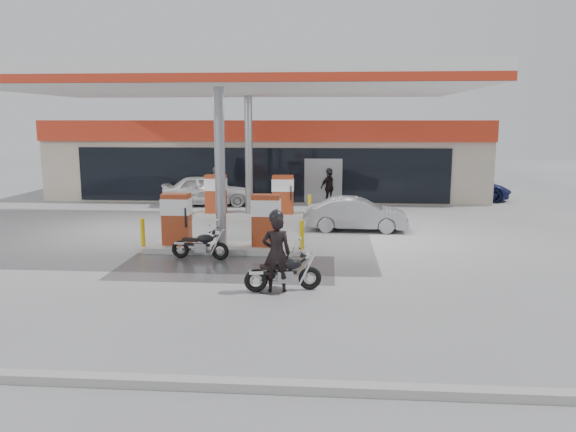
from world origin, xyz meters
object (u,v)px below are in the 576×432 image
object	(u,v)px
attendant	(218,190)
hatchback_silver	(357,214)
pump_island_far	(249,201)
main_motorcycle	(284,274)
biker_walking	(329,188)
biker_main	(276,253)
sedan_white	(208,190)
pump_island_near	(221,228)
parked_motorcycle	(201,246)
parked_car_left	(111,186)
parked_car_right	(462,187)

from	to	relation	value
attendant	hatchback_silver	distance (m)	6.77
pump_island_far	main_motorcycle	distance (m)	10.25
main_motorcycle	biker_walking	distance (m)	13.83
pump_island_far	biker_main	world-z (taller)	biker_main
sedan_white	hatchback_silver	xyz separation A→B (m)	(6.79, -5.60, -0.13)
biker_main	sedan_white	xyz separation A→B (m)	(-4.56, 13.23, -0.19)
pump_island_near	parked_motorcycle	world-z (taller)	pump_island_near
pump_island_far	attendant	xyz separation A→B (m)	(-1.50, 1.00, 0.31)
pump_island_near	hatchback_silver	xyz separation A→B (m)	(4.34, 3.60, -0.10)
parked_motorcycle	sedan_white	distance (m)	10.51
hatchback_silver	pump_island_near	bearing A→B (deg)	131.00
biker_walking	parked_motorcycle	bearing A→B (deg)	-148.43
attendant	parked_motorcycle	bearing A→B (deg)	-173.94
sedan_white	hatchback_silver	distance (m)	8.80
pump_island_near	sedan_white	xyz separation A→B (m)	(-2.45, 9.20, 0.02)
pump_island_near	parked_car_left	distance (m)	14.58
parked_car_right	biker_walking	xyz separation A→B (m)	(-6.72, -2.20, 0.18)
main_motorcycle	parked_car_left	bearing A→B (deg)	110.28
attendant	parked_car_left	bearing A→B (deg)	51.89
pump_island_near	biker_walking	xyz separation A→B (m)	(3.28, 9.80, 0.12)
main_motorcycle	sedan_white	bearing A→B (deg)	96.57
pump_island_far	biker_main	size ratio (longest dim) A/B	2.78
pump_island_far	parked_car_right	bearing A→B (deg)	30.96
parked_motorcycle	sedan_white	xyz separation A→B (m)	(-2.06, 10.30, 0.33)
main_motorcycle	parked_motorcycle	xyz separation A→B (m)	(-2.69, 2.89, -0.03)
biker_main	parked_car_right	distance (m)	17.87
pump_island_near	parked_car_right	xyz separation A→B (m)	(10.00, 12.00, -0.06)
parked_car_right	biker_main	bearing A→B (deg)	155.88
parked_car_left	parked_car_right	size ratio (longest dim) A/B	0.77
sedan_white	pump_island_near	bearing A→B (deg)	-173.81
main_motorcycle	parked_motorcycle	bearing A→B (deg)	119.72
pump_island_far	parked_car_left	size ratio (longest dim) A/B	1.41
attendant	biker_walking	bearing A→B (deg)	-61.39
parked_motorcycle	attendant	bearing A→B (deg)	104.47
pump_island_near	parked_motorcycle	size ratio (longest dim) A/B	2.93
parked_car_left	attendant	bearing A→B (deg)	-125.52
main_motorcycle	biker_main	world-z (taller)	biker_main
biker_main	sedan_white	size ratio (longest dim) A/B	0.43
biker_main	biker_walking	bearing A→B (deg)	-100.60
parked_car_right	pump_island_near	bearing A→B (deg)	142.26
parked_motorcycle	parked_car_left	world-z (taller)	parked_car_left
main_motorcycle	pump_island_far	bearing A→B (deg)	89.73
parked_car_left	parked_car_right	xyz separation A→B (m)	(18.29, 0.00, 0.13)
parked_motorcycle	parked_car_left	distance (m)	15.29
sedan_white	parked_car_right	xyz separation A→B (m)	(12.45, 2.80, -0.08)
biker_main	hatchback_silver	xyz separation A→B (m)	(2.22, 7.63, -0.32)
parked_motorcycle	hatchback_silver	world-z (taller)	hatchback_silver
parked_motorcycle	parked_car_right	bearing A→B (deg)	58.25
main_motorcycle	parked_car_right	size ratio (longest dim) A/B	0.39
parked_car_left	biker_walking	distance (m)	11.78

